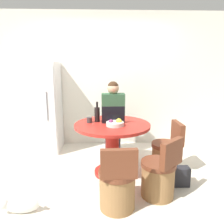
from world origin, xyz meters
TOP-DOWN VIEW (x-y plane):
  - ground_plane at (0.00, 0.00)m, footprint 12.00×12.00m
  - wall_back at (0.00, 1.55)m, footprint 7.00×0.06m
  - refrigerator at (-1.25, 1.19)m, footprint 0.73×0.64m
  - dining_table at (0.06, 0.21)m, footprint 1.09×1.09m
  - chair_right_side at (0.88, 0.24)m, footprint 0.42×0.42m
  - chair_near_right_corner at (0.61, -0.40)m, footprint 0.49×0.49m
  - chair_near_camera at (0.08, -0.61)m, footprint 0.42×0.42m
  - person_seated at (0.10, 0.97)m, footprint 0.40×0.37m
  - laptop at (0.07, 0.30)m, footprint 0.33×0.26m
  - fruit_bowl at (0.09, 0.09)m, footprint 0.24×0.24m
  - coffee_cup at (-0.27, 0.28)m, footprint 0.08×0.08m
  - bottle at (-0.16, 0.33)m, footprint 0.08×0.08m
  - cat at (-0.99, -0.66)m, footprint 0.50×0.15m
  - handbag at (0.93, -0.16)m, footprint 0.30×0.14m

SIDE VIEW (x-z plane):
  - ground_plane at x=0.00m, z-range 0.00..0.00m
  - cat at x=-0.99m, z-range 0.01..0.18m
  - handbag at x=0.93m, z-range 0.00..0.26m
  - chair_right_side at x=0.88m, z-range -0.12..0.66m
  - chair_near_right_corner at x=0.61m, z-range -0.12..0.66m
  - chair_near_camera at x=0.08m, z-range -0.12..0.66m
  - dining_table at x=0.06m, z-range 0.14..0.91m
  - person_seated at x=0.10m, z-range 0.06..1.39m
  - fruit_bowl at x=0.09m, z-range 0.76..0.86m
  - coffee_cup at x=-0.27m, z-range 0.77..0.85m
  - laptop at x=0.07m, z-range 0.70..0.95m
  - refrigerator at x=-1.25m, z-range 0.00..1.65m
  - bottle at x=-0.16m, z-range 0.74..1.04m
  - wall_back at x=0.00m, z-range 0.00..2.60m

